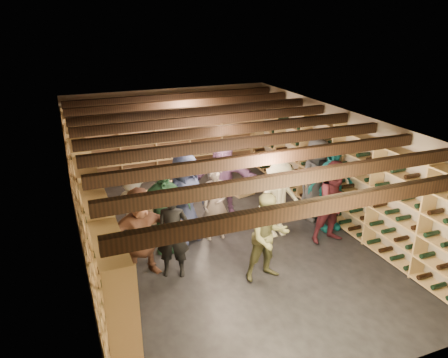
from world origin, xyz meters
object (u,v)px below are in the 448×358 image
crate_loose (243,191)px  person_7 (216,203)px  crate_stack_right (170,189)px  crate_stack_left (146,208)px  person_5 (141,232)px  person_3 (279,199)px  person_12 (316,179)px  person_6 (185,198)px  person_9 (134,207)px  person_10 (164,209)px  person_2 (268,237)px  person_8 (335,202)px  person_1 (173,235)px  person_11 (222,178)px  person_4 (331,188)px

crate_loose → person_7: person_7 is taller
crate_stack_right → crate_stack_left: bearing=-124.9°
crate_stack_right → person_5: (-1.35, -3.19, 0.64)m
crate_stack_left → person_3: size_ratio=0.43×
person_7 → person_12: person_12 is taller
person_3 → person_6: (-1.79, 0.53, 0.11)m
crate_stack_right → person_9: person_9 is taller
person_6 → person_10: size_ratio=1.06×
person_2 → person_8: 1.91m
person_1 → person_3: person_3 is taller
crate_stack_right → crate_loose: bearing=-20.0°
crate_loose → person_9: (-2.98, -1.47, 0.71)m
crate_loose → person_8: size_ratio=0.30×
crate_stack_left → person_11: (1.73, -0.15, 0.51)m
crate_stack_left → person_12: 3.73m
crate_stack_left → person_2: size_ratio=0.44×
person_2 → person_11: 2.72m
person_6 → person_12: size_ratio=1.00×
person_1 → person_5: size_ratio=0.95×
person_3 → person_12: 1.21m
crate_loose → person_4: person_4 is taller
crate_stack_right → person_10: person_10 is taller
person_8 → person_9: bearing=160.6°
person_6 → person_10: person_6 is taller
person_5 → person_12: 4.07m
person_4 → person_7: (-2.34, 0.50, -0.16)m
crate_stack_right → person_11: size_ratio=0.32×
person_6 → person_11: (1.14, 0.90, -0.06)m
person_7 → person_10: bearing=-173.0°
person_3 → person_2: bearing=-126.2°
crate_stack_right → person_4: person_4 is taller
person_9 → person_11: (2.12, 0.71, 0.06)m
person_4 → person_9: size_ratio=1.16×
person_12 → person_11: bearing=140.5°
person_5 → person_10: 0.88m
crate_stack_right → person_1: person_1 is taller
person_10 → person_9: bearing=149.7°
crate_stack_left → person_10: bearing=-85.8°
person_6 → person_7: (0.57, -0.16, -0.15)m
person_4 → person_11: (-1.78, 1.55, -0.07)m
person_3 → person_10: 2.31m
person_6 → person_7: bearing=-36.3°
person_11 → person_12: 2.04m
person_4 → person_5: bearing=-177.4°
person_4 → person_10: size_ratio=1.07×
person_5 → person_7: (1.65, 0.75, -0.05)m
person_2 → person_7: size_ratio=1.03×
person_8 → person_3: bearing=145.8°
crate_loose → person_2: person_2 is taller
crate_loose → crate_stack_right: bearing=160.0°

